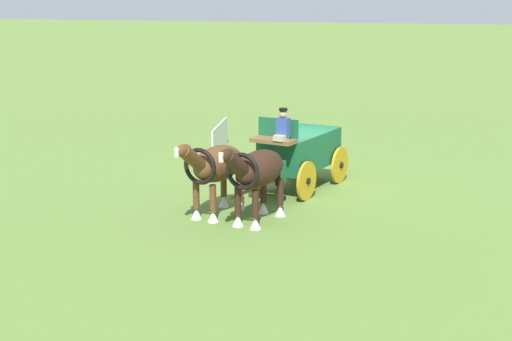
% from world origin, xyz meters
% --- Properties ---
extents(ground_plane, '(220.00, 220.00, 0.00)m').
position_xyz_m(ground_plane, '(0.00, 0.00, 0.00)').
color(ground_plane, olive).
extents(show_wagon, '(5.90, 2.64, 2.77)m').
position_xyz_m(show_wagon, '(0.14, -0.03, 1.18)').
color(show_wagon, '#195B38').
rests_on(show_wagon, ground).
extents(draft_horse_near, '(2.95, 1.46, 2.27)m').
position_xyz_m(draft_horse_near, '(3.86, -0.44, 1.39)').
color(draft_horse_near, '#331E14').
rests_on(draft_horse_near, ground).
extents(draft_horse_off, '(2.98, 1.48, 2.26)m').
position_xyz_m(draft_horse_off, '(3.50, -1.69, 1.38)').
color(draft_horse_off, brown).
rests_on(draft_horse_off, ground).
extents(sponsor_banner, '(3.19, 0.43, 1.10)m').
position_xyz_m(sponsor_banner, '(-4.55, -3.92, 0.55)').
color(sponsor_banner, silver).
rests_on(sponsor_banner, ground).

